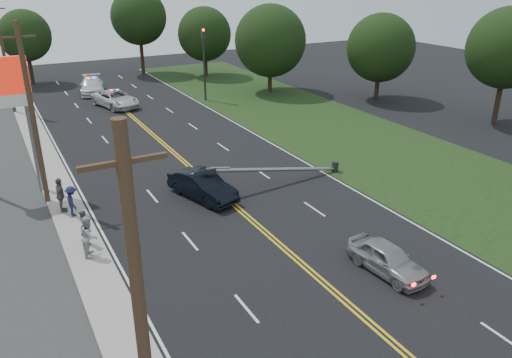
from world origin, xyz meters
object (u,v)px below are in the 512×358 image
utility_pole_far (4,57)px  pylon_sign (0,95)px  emergency_b (92,86)px  fallen_streetlight (285,169)px  bystander_c (72,201)px  bystander_d (60,195)px  bystander_b (89,236)px  waiting_sedan (387,259)px  utility_pole_mid (33,116)px  utility_pole_near (144,347)px  bystander_a (85,227)px  crashed_sedan (202,186)px  emergency_a (115,99)px  traffic_signal (204,58)px

utility_pole_far → pylon_sign: bearing=-93.7°
emergency_b → pylon_sign: bearing=-99.3°
fallen_streetlight → bystander_c: fallen_streetlight is taller
bystander_d → bystander_b: bearing=-166.5°
utility_pole_far → waiting_sedan: (12.12, -36.65, -4.41)m
utility_pole_mid → emergency_b: size_ratio=1.76×
pylon_sign → bystander_d: bearing=-64.6°
utility_pole_near → utility_pole_mid: same height
utility_pole_near → bystander_a: utility_pole_near is taller
emergency_b → bystander_d: 29.48m
utility_pole_mid → crashed_sedan: (8.04, -3.64, -4.31)m
utility_pole_near → bystander_b: (0.97, 12.84, -3.98)m
fallen_streetlight → emergency_b: fallen_streetlight is taller
bystander_c → bystander_d: 0.89m
pylon_sign → utility_pole_far: size_ratio=0.80×
emergency_a → bystander_a: bystander_a is taller
fallen_streetlight → waiting_sedan: (-1.27, -10.65, -0.25)m
bystander_a → bystander_b: size_ratio=0.90×
traffic_signal → utility_pole_far: utility_pole_far is taller
utility_pole_near → waiting_sedan: bearing=23.8°
traffic_signal → bystander_c: (-16.52, -20.63, -3.24)m
emergency_b → fallen_streetlight: bearing=-68.6°
pylon_sign → waiting_sedan: (13.42, -16.65, -5.33)m
crashed_sedan → bystander_a: bearing=-178.1°
fallen_streetlight → utility_pole_far: size_ratio=0.94×
emergency_b → bystander_a: size_ratio=3.21×
utility_pole_near → emergency_a: (8.81, 39.67, -4.30)m
waiting_sedan → bystander_b: size_ratio=2.00×
waiting_sedan → bystander_d: bearing=127.6°
emergency_b → traffic_signal: bearing=-30.9°
crashed_sedan → bystander_d: bystander_d is taller
fallen_streetlight → utility_pole_mid: 14.58m
traffic_signal → crashed_sedan: (-9.46, -21.63, -3.43)m
fallen_streetlight → bystander_d: bystander_d is taller
bystander_b → emergency_b: bearing=7.1°
utility_pole_near → utility_pole_mid: size_ratio=1.00×
emergency_a → bystander_b: 27.95m
utility_pole_near → bystander_c: utility_pole_near is taller
utility_pole_near → utility_pole_far: (0.00, 42.00, 0.00)m
pylon_sign → emergency_a: bearing=60.2°
waiting_sedan → emergency_a: (-3.31, 34.31, 0.11)m
utility_pole_mid → waiting_sedan: bearing=-50.4°
utility_pole_near → emergency_a: utility_pole_near is taller
utility_pole_near → utility_pole_far: size_ratio=1.00×
bystander_c → bystander_d: bystander_d is taller
crashed_sedan → bystander_d: size_ratio=2.41×
utility_pole_near → bystander_b: bearing=85.7°
utility_pole_mid → bystander_c: utility_pole_mid is taller
utility_pole_near → bystander_a: 14.60m
emergency_a → pylon_sign: bearing=-135.1°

